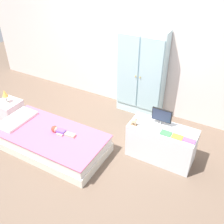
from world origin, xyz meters
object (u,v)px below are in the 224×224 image
at_px(nightstand, 9,111).
at_px(wardrobe, 141,73).
at_px(bed, 51,141).
at_px(book_purple, 189,141).
at_px(book_orange, 177,137).
at_px(tv_monitor, 162,116).
at_px(book_green, 166,133).
at_px(table_lamp, 5,94).
at_px(doll, 59,131).
at_px(tv_stand, 161,143).
at_px(rocking_horse_toy, 135,122).

distance_m(nightstand, wardrobe, 2.38).
bearing_deg(bed, book_purple, 15.59).
bearing_deg(book_purple, book_orange, 180.00).
distance_m(wardrobe, tv_monitor, 1.13).
height_order(book_green, book_orange, same).
height_order(table_lamp, book_orange, table_lamp).
relative_size(table_lamp, book_green, 1.64).
xyz_separation_m(tv_monitor, book_orange, (0.29, -0.16, -0.14)).
height_order(nightstand, book_purple, book_purple).
bearing_deg(doll, tv_monitor, 24.65).
bearing_deg(book_orange, tv_stand, 157.95).
relative_size(rocking_horse_toy, book_purple, 0.79).
bearing_deg(book_purple, nightstand, -174.80).
bearing_deg(doll, rocking_horse_toy, 22.45).
xyz_separation_m(rocking_horse_toy, book_purple, (0.75, 0.03, -0.05)).
relative_size(table_lamp, book_orange, 1.65).
height_order(doll, wardrobe, wardrobe).
relative_size(nightstand, rocking_horse_toy, 3.07).
height_order(bed, book_purple, book_purple).
xyz_separation_m(bed, tv_stand, (1.50, 0.62, 0.12)).
distance_m(doll, nightstand, 1.27).
distance_m(tv_stand, book_orange, 0.36).
bearing_deg(book_green, bed, -161.54).
relative_size(bed, nightstand, 4.48).
distance_m(doll, book_purple, 1.83).
bearing_deg(tv_monitor, book_purple, -19.92).
height_order(doll, book_purple, book_purple).
distance_m(nightstand, rocking_horse_toy, 2.32).
distance_m(wardrobe, tv_stand, 1.32).
height_order(bed, wardrobe, wardrobe).
bearing_deg(table_lamp, tv_stand, 7.89).
distance_m(bed, book_orange, 1.85).
height_order(nightstand, table_lamp, table_lamp).
height_order(rocking_horse_toy, book_purple, rocking_horse_toy).
xyz_separation_m(table_lamp, book_orange, (2.87, 0.27, 0.02)).
xyz_separation_m(doll, tv_monitor, (1.33, 0.61, 0.34)).
bearing_deg(bed, doll, 33.36).
bearing_deg(tv_monitor, book_orange, -29.12).
bearing_deg(tv_monitor, book_green, -50.54).
height_order(rocking_horse_toy, book_orange, rocking_horse_toy).
bearing_deg(wardrobe, book_green, -51.82).
bearing_deg(tv_stand, book_green, -52.62).
distance_m(doll, tv_monitor, 1.50).
bearing_deg(book_green, tv_stand, 127.38).
distance_m(book_orange, book_purple, 0.15).
distance_m(wardrobe, book_purple, 1.57).
bearing_deg(doll, nightstand, 172.09).
relative_size(nightstand, book_green, 2.64).
bearing_deg(doll, wardrobe, 67.19).
distance_m(doll, tv_stand, 1.49).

